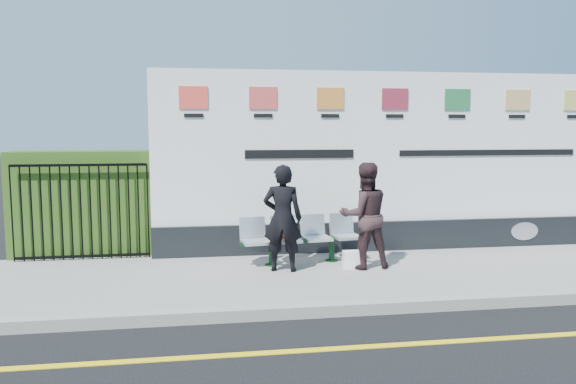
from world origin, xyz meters
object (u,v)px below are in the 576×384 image
object	(u,v)px
billboard	(392,174)
woman_right	(365,215)
bench	(302,250)
woman_left	(283,218)

from	to	relation	value
billboard	woman_right	world-z (taller)	billboard
bench	woman_right	bearing A→B (deg)	-32.45
billboard	woman_right	distance (m)	1.52
bench	woman_left	xyz separation A→B (m)	(-0.36, -0.40, 0.58)
billboard	bench	xyz separation A→B (m)	(-1.69, -0.77, -1.10)
billboard	bench	bearing A→B (deg)	-155.45
bench	woman_right	xyz separation A→B (m)	(0.87, -0.41, 0.59)
woman_right	billboard	bearing A→B (deg)	-128.65
bench	woman_right	size ratio (longest dim) A/B	1.18
bench	woman_right	distance (m)	1.12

